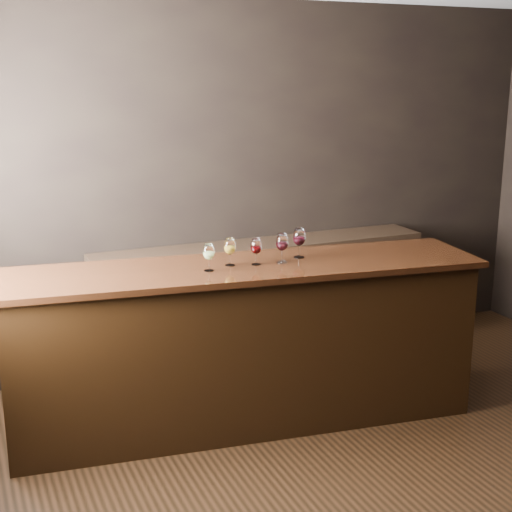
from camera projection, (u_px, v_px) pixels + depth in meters
name	position (u px, v px, depth m)	size (l,w,h in m)	color
ground	(417.00, 486.00, 4.01)	(5.00, 5.00, 0.00)	black
room_shell	(385.00, 164.00, 3.57)	(5.02, 4.52, 2.81)	black
bar_counter	(245.00, 348.00, 4.64)	(2.97, 0.64, 1.04)	black
bar_top	(245.00, 268.00, 4.51)	(3.07, 0.71, 0.04)	black
back_bar_shelf	(263.00, 302.00, 5.67)	(2.70, 0.40, 0.97)	black
glass_white	(209.00, 253.00, 4.34)	(0.07, 0.07, 0.17)	white
glass_amber	(230.00, 247.00, 4.46)	(0.07, 0.07, 0.18)	white
glass_red_a	(256.00, 247.00, 4.48)	(0.07, 0.07, 0.17)	white
glass_red_b	(282.00, 243.00, 4.53)	(0.08, 0.08, 0.19)	white
glass_red_c	(299.00, 238.00, 4.65)	(0.08, 0.08, 0.20)	white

